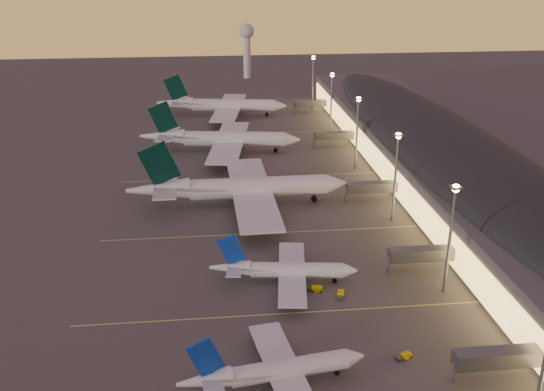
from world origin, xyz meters
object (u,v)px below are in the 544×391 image
Objects in this scene: airliner_wide_mid at (220,139)px; radar_tower at (247,42)px; baggage_tug_c at (315,289)px; airliner_narrow_south at (274,371)px; airliner_wide_far at (222,105)px; airliner_narrow_north at (284,270)px; baggage_tug_b at (404,356)px; airliner_wide_near at (239,189)px; baggage_tug_d at (340,295)px.

radar_tower reaches higher than airliner_wide_mid.
airliner_wide_mid is 108.29m from baggage_tug_c.
airliner_wide_far is (-2.99, 193.94, 1.91)m from airliner_narrow_south.
airliner_narrow_north is 10.14× the size of baggage_tug_b.
airliner_wide_near reaches higher than airliner_narrow_south.
baggage_tug_b is at bearing -68.62° from airliner_wide_mid.
airliner_wide_mid is 112.22m from baggage_tug_d.
airliner_wide_near is 1.08× the size of airliner_wide_mid.
airliner_wide_near reaches higher than airliner_wide_far.
baggage_tug_b is at bearing -72.46° from airliner_wide_near.
airliner_narrow_south is at bearing -100.31° from baggage_tug_c.
airliner_wide_far is at bearing 82.32° from airliner_narrow_south.
airliner_narrow_south is at bearing -90.31° from airliner_wide_near.
radar_tower is (15.56, 287.66, 18.74)m from airliner_narrow_south.
baggage_tug_b is at bearing -145.34° from baggage_tug_d.
airliner_wide_far is at bearing 24.58° from baggage_tug_d.
airliner_narrow_north is 36.21m from baggage_tug_b.
radar_tower is 260.41m from baggage_tug_d.
airliner_narrow_north is 102.65m from airliner_wide_mid.
baggage_tug_d is (2.46, -259.52, -21.41)m from radar_tower.
baggage_tug_b is (28.17, -188.84, -4.61)m from airliner_wide_far.
baggage_tug_d is at bearing -17.93° from baggage_tug_c.
airliner_wide_mid reaches higher than airliner_narrow_north.
radar_tower reaches higher than baggage_tug_c.
baggage_tug_c is at bearing 77.41° from baggage_tug_d.
airliner_wide_far reaches higher than baggage_tug_c.
radar_tower is at bearing 87.91° from airliner_wide_far.
airliner_wide_mid reaches higher than baggage_tug_d.
airliner_narrow_north is at bearing -92.12° from radar_tower.
radar_tower reaches higher than baggage_tug_d.
airliner_narrow_south reaches higher than baggage_tug_d.
airliner_narrow_south is 0.99× the size of airliner_narrow_north.
radar_tower reaches higher than airliner_narrow_south.
airliner_wide_near is 1.08× the size of airliner_wide_far.
airliner_narrow_north is 14.33m from baggage_tug_d.
baggage_tug_c is (15.78, -162.79, -4.54)m from airliner_wide_far.
baggage_tug_d is (21.00, -165.80, -4.58)m from airliner_wide_far.
radar_tower is at bearing 78.34° from airliner_narrow_south.
airliner_wide_near reaches higher than airliner_wide_mid.
airliner_wide_mid is at bearing 111.69° from baggage_tug_c.
airliner_wide_mid is 136.26m from baggage_tug_b.
airliner_narrow_north is 47.99m from airliner_wide_near.
airliner_narrow_south is 33.77m from baggage_tug_c.
airliner_narrow_north is at bearing -82.23° from airliner_wide_near.
baggage_tug_d is at bearing -89.46° from radar_tower.
radar_tower is (16.73, 204.47, 16.41)m from airliner_wide_near.
airliner_wide_near reaches higher than baggage_tug_d.
baggage_tug_d is (19.18, -55.05, -5.00)m from airliner_wide_near.
baggage_tug_d is at bearing -25.71° from airliner_narrow_north.
airliner_wide_near is 58.51m from baggage_tug_d.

